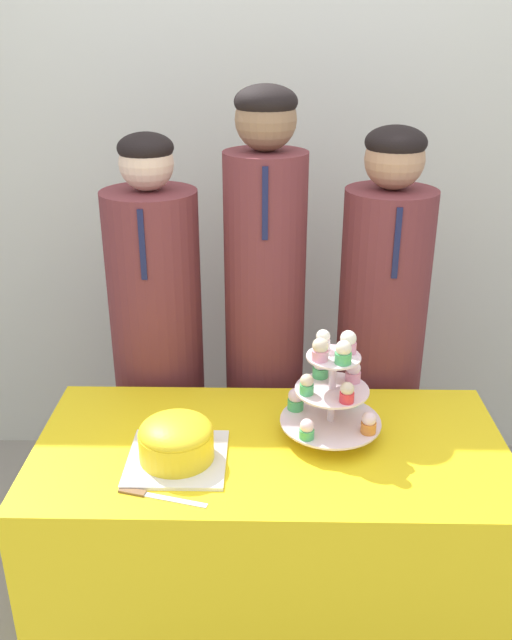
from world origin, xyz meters
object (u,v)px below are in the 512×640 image
cake_knife (148,495)px  round_cake (176,440)px  student_1 (265,345)px  student_2 (378,364)px  student_0 (160,368)px  cupcake_stand (332,387)px

cake_knife → round_cake: bearing=85.0°
student_1 → student_2: bearing=0.0°
student_1 → student_2: student_1 is taller
student_0 → student_2: (0.76, -0.00, 0.02)m
cake_knife → student_0: (-0.09, 0.75, -0.04)m
cupcake_stand → student_1: student_1 is taller
student_0 → student_1: bearing=-0.0°
cupcake_stand → student_2: student_2 is taller
round_cake → cupcake_stand: (0.42, 0.13, 0.09)m
round_cake → student_1: size_ratio=0.16×
cake_knife → student_0: 0.75m
student_2 → cake_knife: bearing=-132.3°
student_0 → student_1: student_1 is taller
student_2 → student_0: bearing=180.0°
cupcake_stand → student_0: 0.75m
cake_knife → student_2: size_ratio=0.15×
round_cake → student_2: student_2 is taller
round_cake → student_2: bearing=43.7°
cupcake_stand → student_2: (0.21, 0.47, -0.17)m
round_cake → student_1: student_1 is taller
cake_knife → student_1: bearing=84.0°
cupcake_stand → student_2: 0.54m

